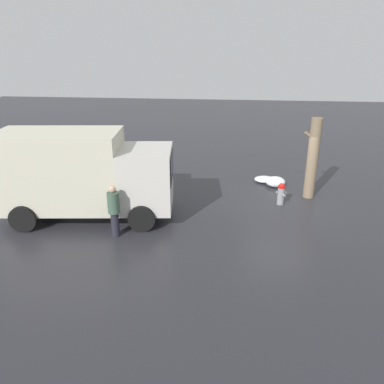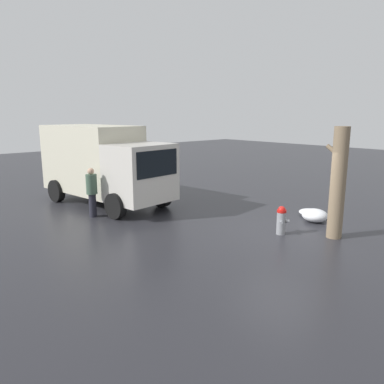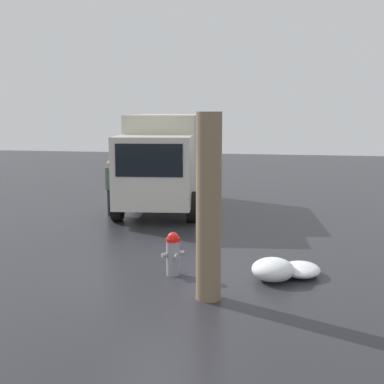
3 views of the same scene
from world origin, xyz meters
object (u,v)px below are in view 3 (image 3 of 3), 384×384
delivery_truck (164,159)px  pedestrian (111,185)px  fire_hydrant (173,253)px  tree_trunk (209,207)px

delivery_truck → pedestrian: (-1.48, 1.31, -0.72)m
delivery_truck → fire_hydrant: bearing=98.8°
fire_hydrant → delivery_truck: size_ratio=0.14×
delivery_truck → tree_trunk: bearing=102.4°
tree_trunk → pedestrian: (6.79, 4.16, -0.68)m
fire_hydrant → pedestrian: 6.47m
fire_hydrant → delivery_truck: (7.05, 1.94, 1.22)m
fire_hydrant → delivery_truck: 7.42m
tree_trunk → pedestrian: tree_trunk is taller
tree_trunk → pedestrian: 7.99m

